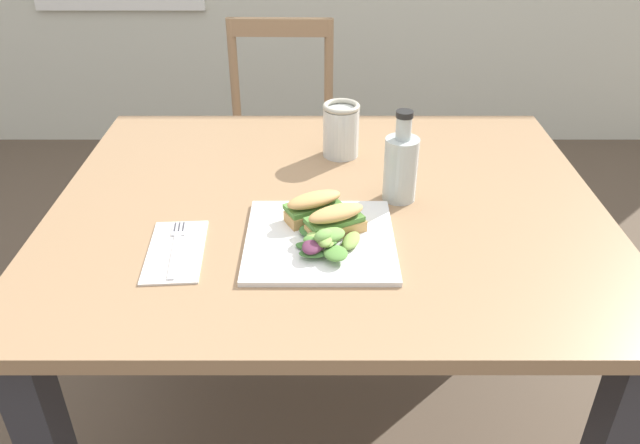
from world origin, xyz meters
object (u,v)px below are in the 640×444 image
at_px(plate_lunch, 320,240).
at_px(fork_on_napkin, 176,244).
at_px(sandwich_half_front, 336,220).
at_px(sandwich_half_back, 314,206).
at_px(mason_jar_iced_tea, 341,132).
at_px(chair_wooden_far, 281,148).
at_px(dining_table, 327,250).
at_px(bottle_cold_brew, 401,170).

relative_size(plate_lunch, fork_on_napkin, 1.50).
relative_size(sandwich_half_front, fork_on_napkin, 0.66).
relative_size(plate_lunch, sandwich_half_front, 2.26).
distance_m(sandwich_half_back, mason_jar_iced_tea, 0.32).
xyz_separation_m(sandwich_half_back, fork_on_napkin, (-0.26, -0.08, -0.03)).
distance_m(chair_wooden_far, plate_lunch, 1.11).
height_order(sandwich_half_back, mason_jar_iced_tea, mason_jar_iced_tea).
xyz_separation_m(plate_lunch, sandwich_half_back, (-0.01, 0.07, 0.03)).
xyz_separation_m(plate_lunch, sandwich_half_front, (0.03, 0.02, 0.03)).
bearing_deg(sandwich_half_front, fork_on_napkin, -173.67).
bearing_deg(sandwich_half_front, chair_wooden_far, 99.35).
xyz_separation_m(chair_wooden_far, fork_on_napkin, (-0.13, -1.07, 0.30)).
height_order(dining_table, bottle_cold_brew, bottle_cold_brew).
bearing_deg(bottle_cold_brew, mason_jar_iced_tea, 118.70).
bearing_deg(fork_on_napkin, bottle_cold_brew, 23.17).
distance_m(plate_lunch, sandwich_half_front, 0.05).
bearing_deg(plate_lunch, chair_wooden_far, 97.64).
relative_size(dining_table, mason_jar_iced_tea, 8.88).
relative_size(chair_wooden_far, sandwich_half_back, 7.05).
distance_m(chair_wooden_far, bottle_cold_brew, 1.00).
xyz_separation_m(dining_table, bottle_cold_brew, (0.15, 0.01, 0.19)).
relative_size(chair_wooden_far, bottle_cold_brew, 4.47).
height_order(chair_wooden_far, bottle_cold_brew, bottle_cold_brew).
bearing_deg(sandwich_half_back, chair_wooden_far, 97.48).
bearing_deg(bottle_cold_brew, chair_wooden_far, 109.18).
distance_m(chair_wooden_far, mason_jar_iced_tea, 0.78).
bearing_deg(sandwich_half_back, sandwich_half_front, -51.11).
relative_size(chair_wooden_far, sandwich_half_front, 7.05).
xyz_separation_m(sandwich_half_back, bottle_cold_brew, (0.18, 0.10, 0.03)).
height_order(sandwich_half_back, fork_on_napkin, sandwich_half_back).
relative_size(sandwich_half_back, mason_jar_iced_tea, 0.96).
height_order(plate_lunch, mason_jar_iced_tea, mason_jar_iced_tea).
xyz_separation_m(dining_table, mason_jar_iced_tea, (0.03, 0.22, 0.18)).
height_order(dining_table, mason_jar_iced_tea, mason_jar_iced_tea).
xyz_separation_m(plate_lunch, mason_jar_iced_tea, (0.05, 0.38, 0.05)).
height_order(sandwich_half_front, mason_jar_iced_tea, mason_jar_iced_tea).
height_order(fork_on_napkin, mason_jar_iced_tea, mason_jar_iced_tea).
relative_size(sandwich_half_back, bottle_cold_brew, 0.63).
height_order(sandwich_half_front, fork_on_napkin, sandwich_half_front).
height_order(dining_table, plate_lunch, plate_lunch).
bearing_deg(sandwich_half_front, bottle_cold_brew, 48.13).
relative_size(dining_table, chair_wooden_far, 1.32).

